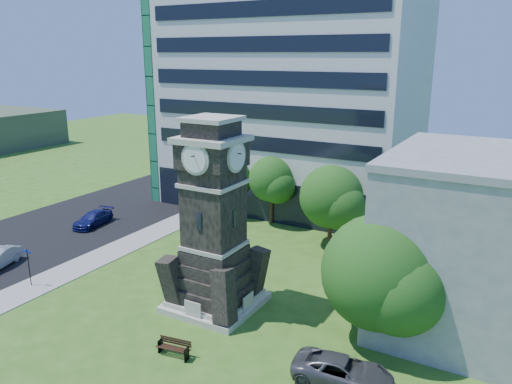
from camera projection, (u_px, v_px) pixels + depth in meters
The scene contains 13 objects.
ground at pixel (160, 307), 32.17m from camera, with size 160.00×160.00×0.00m, color #335E1A.
sidewalk at pixel (109, 253), 40.86m from camera, with size 3.00×70.00×0.06m, color gray.
street at pixel (41, 235), 44.89m from camera, with size 14.00×80.00×0.02m, color black.
clock_tower at pixel (214, 229), 31.01m from camera, with size 5.40×5.40×12.22m.
office_tall at pixel (292, 69), 51.55m from camera, with size 26.20×15.11×28.60m.
car_street_north at pixel (93, 219), 47.30m from camera, with size 1.85×4.55×1.32m, color #131855.
car_east_lot at pixel (343, 371), 24.52m from camera, with size 2.30×4.99×1.39m, color #49494E.
park_bench at pixel (174, 347), 26.89m from camera, with size 1.90×0.51×0.98m.
street_sign at pixel (29, 263), 34.68m from camera, with size 0.66×0.07×2.74m.
tree_nw at pixel (226, 172), 50.41m from camera, with size 6.36×5.78×7.33m.
tree_nc at pixel (272, 181), 47.06m from camera, with size 4.79×4.36×6.53m.
tree_ne at pixel (332, 199), 41.22m from camera, with size 5.81×5.28×7.01m.
tree_east at pixel (381, 275), 27.26m from camera, with size 7.07×6.43×7.47m.
Camera 1 is at (19.68, -22.19, 15.77)m, focal length 35.00 mm.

